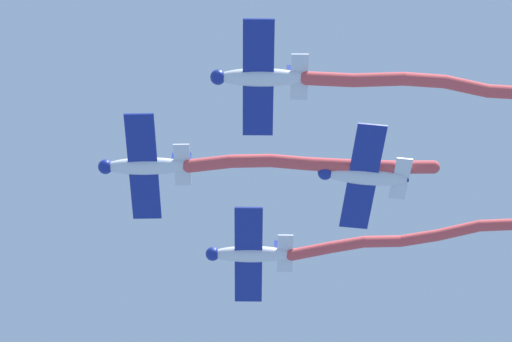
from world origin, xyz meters
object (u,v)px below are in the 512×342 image
airplane_right_wing (249,254)px  airplane_slot (363,176)px  airplane_left_wing (259,77)px  airplane_lead (144,166)px

airplane_right_wing → airplane_slot: airplane_right_wing is taller
airplane_left_wing → airplane_slot: size_ratio=1.00×
airplane_left_wing → airplane_slot: bearing=-132.9°
airplane_lead → airplane_right_wing: (-9.77, 0.14, 0.30)m
airplane_left_wing → airplane_right_wing: bearing=-87.8°
airplane_left_wing → airplane_right_wing: 13.84m
airplane_lead → airplane_left_wing: (0.14, 9.77, -0.40)m
airplane_left_wing → airplane_lead: bearing=-42.8°
airplane_lead → airplane_slot: bearing=-176.5°
airplane_right_wing → airplane_slot: 9.79m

